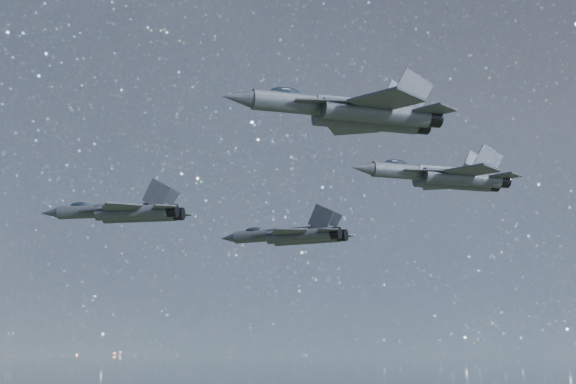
{
  "coord_description": "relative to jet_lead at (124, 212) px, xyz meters",
  "views": [
    {
      "loc": [
        0.36,
        -83.99,
        123.06
      ],
      "look_at": [
        -2.16,
        0.28,
        140.25
      ],
      "focal_mm": 50.0,
      "sensor_mm": 36.0,
      "label": 1
    }
  ],
  "objects": [
    {
      "name": "jet_lead",
      "position": [
        0.0,
        0.0,
        0.0
      ],
      "size": [
        17.84,
        12.31,
        4.48
      ],
      "rotation": [
        0.0,
        0.0,
        -0.18
      ],
      "color": "#31353D"
    },
    {
      "name": "jet_right",
      "position": [
        24.7,
        -24.14,
        4.08
      ],
      "size": [
        19.42,
        13.01,
        4.91
      ],
      "rotation": [
        0.0,
        0.0,
        0.32
      ],
      "color": "#31353D"
    },
    {
      "name": "jet_slot",
      "position": [
        35.08,
        -6.25,
        2.48
      ],
      "size": [
        18.13,
        12.12,
        4.59
      ],
      "rotation": [
        0.0,
        0.0,
        0.33
      ],
      "color": "#31353D"
    },
    {
      "name": "jet_left",
      "position": [
        18.67,
        14.45,
        -0.59
      ],
      "size": [
        18.39,
        12.06,
        4.73
      ],
      "rotation": [
        0.0,
        0.0,
        -0.42
      ],
      "color": "#31353D"
    }
  ]
}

